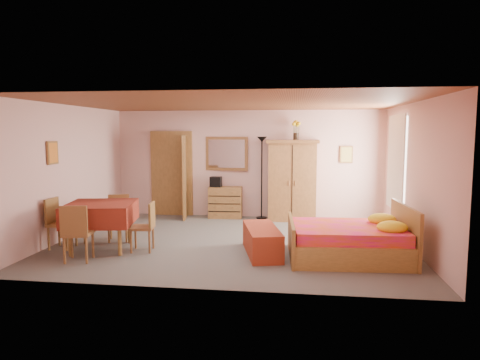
# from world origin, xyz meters

# --- Properties ---
(floor) EXTENTS (6.50, 6.50, 0.00)m
(floor) POSITION_xyz_m (0.00, 0.00, 0.00)
(floor) COLOR #5F5A54
(floor) RESTS_ON ground
(ceiling) EXTENTS (6.50, 6.50, 0.00)m
(ceiling) POSITION_xyz_m (0.00, 0.00, 2.60)
(ceiling) COLOR brown
(ceiling) RESTS_ON wall_back
(wall_back) EXTENTS (6.50, 0.10, 2.60)m
(wall_back) POSITION_xyz_m (0.00, 2.50, 1.30)
(wall_back) COLOR #D7A59C
(wall_back) RESTS_ON floor
(wall_front) EXTENTS (6.50, 0.10, 2.60)m
(wall_front) POSITION_xyz_m (0.00, -2.50, 1.30)
(wall_front) COLOR #D7A59C
(wall_front) RESTS_ON floor
(wall_left) EXTENTS (0.10, 5.00, 2.60)m
(wall_left) POSITION_xyz_m (-3.25, 0.00, 1.30)
(wall_left) COLOR #D7A59C
(wall_left) RESTS_ON floor
(wall_right) EXTENTS (0.10, 5.00, 2.60)m
(wall_right) POSITION_xyz_m (3.25, 0.00, 1.30)
(wall_right) COLOR #D7A59C
(wall_right) RESTS_ON floor
(doorway) EXTENTS (1.06, 0.12, 2.15)m
(doorway) POSITION_xyz_m (-1.90, 2.47, 1.02)
(doorway) COLOR #9E6B35
(doorway) RESTS_ON floor
(window) EXTENTS (0.08, 1.40, 1.95)m
(window) POSITION_xyz_m (3.21, 1.20, 1.45)
(window) COLOR white
(window) RESTS_ON wall_right
(picture_left) EXTENTS (0.04, 0.32, 0.42)m
(picture_left) POSITION_xyz_m (-3.22, -0.60, 1.70)
(picture_left) COLOR orange
(picture_left) RESTS_ON wall_left
(picture_back) EXTENTS (0.30, 0.04, 0.40)m
(picture_back) POSITION_xyz_m (2.35, 2.47, 1.55)
(picture_back) COLOR #D8BF59
(picture_back) RESTS_ON wall_back
(chest_of_drawers) EXTENTS (0.82, 0.44, 0.75)m
(chest_of_drawers) POSITION_xyz_m (-0.51, 2.27, 0.38)
(chest_of_drawers) COLOR brown
(chest_of_drawers) RESTS_ON floor
(wall_mirror) EXTENTS (1.05, 0.12, 0.83)m
(wall_mirror) POSITION_xyz_m (-0.51, 2.48, 1.55)
(wall_mirror) COLOR silver
(wall_mirror) RESTS_ON wall_back
(stereo) EXTENTS (0.28, 0.21, 0.25)m
(stereo) POSITION_xyz_m (-0.74, 2.25, 0.88)
(stereo) COLOR black
(stereo) RESTS_ON chest_of_drawers
(floor_lamp) EXTENTS (0.32, 0.32, 1.97)m
(floor_lamp) POSITION_xyz_m (0.37, 2.29, 0.98)
(floor_lamp) COLOR black
(floor_lamp) RESTS_ON floor
(wardrobe) EXTENTS (1.21, 0.63, 1.89)m
(wardrobe) POSITION_xyz_m (1.09, 2.18, 0.95)
(wardrobe) COLOR #9D6535
(wardrobe) RESTS_ON floor
(sunflower_vase) EXTENTS (0.20, 0.20, 0.46)m
(sunflower_vase) POSITION_xyz_m (1.16, 2.28, 2.12)
(sunflower_vase) COLOR yellow
(sunflower_vase) RESTS_ON wardrobe
(bed) EXTENTS (2.01, 1.63, 0.89)m
(bed) POSITION_xyz_m (2.03, -0.80, 0.45)
(bed) COLOR #E9166F
(bed) RESTS_ON floor
(bench) EXTENTS (0.81, 1.45, 0.46)m
(bench) POSITION_xyz_m (0.61, -0.72, 0.23)
(bench) COLOR maroon
(bench) RESTS_ON floor
(dining_table) EXTENTS (1.32, 1.32, 0.83)m
(dining_table) POSITION_xyz_m (-2.23, -0.81, 0.42)
(dining_table) COLOR maroon
(dining_table) RESTS_ON floor
(chair_south) EXTENTS (0.49, 0.49, 0.93)m
(chair_south) POSITION_xyz_m (-2.29, -1.51, 0.47)
(chair_south) COLOR brown
(chair_south) RESTS_ON floor
(chair_north) EXTENTS (0.49, 0.49, 0.87)m
(chair_north) POSITION_xyz_m (-2.19, -0.19, 0.44)
(chair_north) COLOR #AC713A
(chair_north) RESTS_ON floor
(chair_west) EXTENTS (0.41, 0.41, 0.91)m
(chair_west) POSITION_xyz_m (-2.95, -0.84, 0.45)
(chair_west) COLOR olive
(chair_west) RESTS_ON floor
(chair_east) EXTENTS (0.44, 0.44, 0.86)m
(chair_east) POSITION_xyz_m (-1.48, -0.82, 0.43)
(chair_east) COLOR brown
(chair_east) RESTS_ON floor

